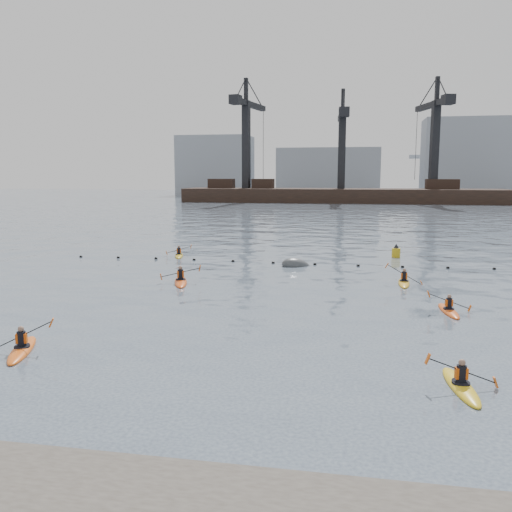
% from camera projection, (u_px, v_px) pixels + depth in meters
% --- Properties ---
extents(ground, '(400.00, 400.00, 0.00)m').
position_uv_depth(ground, '(226.00, 381.00, 16.69)').
color(ground, '#3E495A').
rests_on(ground, ground).
extents(float_line, '(33.24, 0.73, 0.24)m').
position_uv_depth(float_line, '(294.00, 263.00, 38.68)').
color(float_line, black).
rests_on(float_line, ground).
extents(barge_pier, '(72.00, 19.30, 29.50)m').
position_uv_depth(barge_pier, '(340.00, 194.00, 123.35)').
color(barge_pier, black).
rests_on(barge_pier, ground).
extents(skyline, '(141.00, 28.00, 22.00)m').
position_uv_depth(skyline, '(353.00, 164.00, 160.95)').
color(skyline, gray).
rests_on(skyline, ground).
extents(kayaker_0, '(2.20, 3.32, 1.30)m').
position_uv_depth(kayaker_0, '(22.00, 348.00, 19.53)').
color(kayaker_0, orange).
rests_on(kayaker_0, ground).
extents(kayaker_1, '(2.18, 3.21, 1.17)m').
position_uv_depth(kayaker_1, '(461.00, 385.00, 16.17)').
color(kayaker_1, yellow).
rests_on(kayaker_1, ground).
extents(kayaker_2, '(2.31, 3.59, 1.16)m').
position_uv_depth(kayaker_2, '(181.00, 281.00, 31.91)').
color(kayaker_2, '#ED5316').
rests_on(kayaker_2, ground).
extents(kayaker_3, '(2.22, 3.19, 1.31)m').
position_uv_depth(kayaker_3, '(404.00, 282.00, 31.64)').
color(kayaker_3, gold).
rests_on(kayaker_3, ground).
extents(kayaker_4, '(2.04, 3.01, 1.10)m').
position_uv_depth(kayaker_4, '(449.00, 310.00, 25.11)').
color(kayaker_4, '#E95416').
rests_on(kayaker_4, ground).
extents(kayaker_5, '(1.97, 3.02, 1.02)m').
position_uv_depth(kayaker_5, '(179.00, 255.00, 42.23)').
color(kayaker_5, gold).
rests_on(kayaker_5, ground).
extents(mooring_buoy, '(2.59, 2.19, 1.47)m').
position_uv_depth(mooring_buoy, '(296.00, 266.00, 37.80)').
color(mooring_buoy, '#434548').
rests_on(mooring_buoy, ground).
extents(nav_buoy, '(0.65, 0.65, 1.18)m').
position_uv_depth(nav_buoy, '(396.00, 252.00, 41.74)').
color(nav_buoy, gold).
rests_on(nav_buoy, ground).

